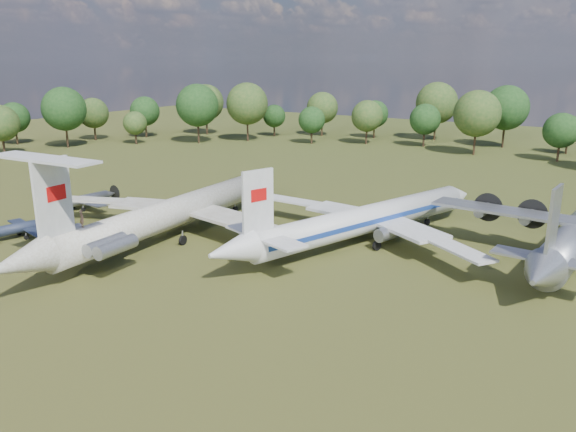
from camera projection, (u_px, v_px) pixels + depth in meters
The scene contains 7 objects.
ground at pixel (214, 234), 72.81m from camera, with size 300.00×300.00×0.00m, color #253F15.
il62_airliner at pixel (174, 218), 71.13m from camera, with size 39.84×51.79×5.08m, color silver, non-canonical shape.
tu104_jet at pixel (366, 224), 68.88m from camera, with size 35.64×47.52×4.75m, color silver, non-canonical shape.
an12_transport at pixel (573, 243), 61.85m from camera, with size 32.41×36.22×4.77m, color #A5A8AD, non-canonical shape.
small_prop_west at pixel (24, 229), 71.59m from camera, with size 9.90×13.50×1.98m, color black, non-canonical shape.
small_prop_northwest at pixel (79, 203), 84.40m from camera, with size 10.62×14.48×2.12m, color #ADB0B6, non-canonical shape.
person_on_il62 at pixel (82, 219), 58.22m from camera, with size 0.68×0.44×1.86m, color brown.
Camera 1 is at (45.64, -53.19, 22.05)m, focal length 35.00 mm.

